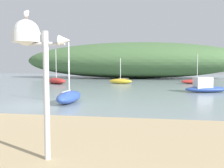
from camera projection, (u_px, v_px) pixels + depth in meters
ground_plane at (43, 105)px, 13.66m from camera, size 120.00×120.00×0.00m
distant_hill at (132, 60)px, 46.08m from camera, size 41.56×14.18×6.71m
mast_structure at (31, 43)px, 5.04m from camera, size 1.24×0.58×2.93m
seagull_on_radar at (26, 14)px, 5.02m from camera, size 0.14×0.29×0.21m
motorboat_off_point at (206, 87)px, 20.59m from camera, size 4.00×2.23×1.29m
sailboat_far_left at (69, 97)px, 14.50m from camera, size 1.12×3.15×3.59m
sailboat_west_reach at (120, 81)px, 31.04m from camera, size 3.14×1.53×3.26m
sailboat_near_shore at (56, 81)px, 30.91m from camera, size 4.10×3.89×4.35m
sailboat_by_sandbar at (197, 81)px, 30.80m from camera, size 4.40×2.36×3.82m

